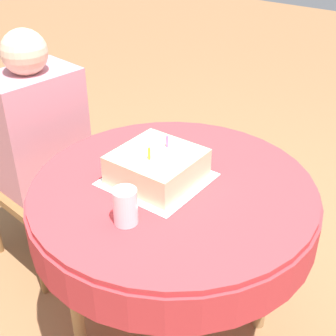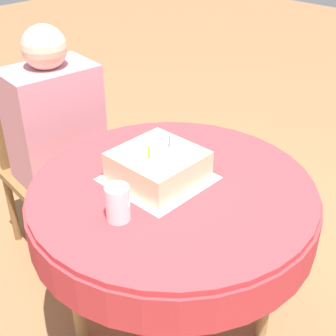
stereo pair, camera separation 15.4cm
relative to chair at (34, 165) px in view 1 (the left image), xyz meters
name	(u,v)px [view 1 (the left image)]	position (x,y,z in m)	size (l,w,h in m)	color
ground_plane	(172,334)	(-0.08, -0.87, -0.48)	(12.00, 12.00, 0.00)	#8C603D
dining_table	(173,207)	(-0.08, -0.87, 0.18)	(0.98, 0.98, 0.75)	#BC3338
chair	(34,165)	(0.00, 0.00, 0.00)	(0.51, 0.51, 0.90)	brown
person	(40,134)	(-0.01, -0.10, 0.20)	(0.41, 0.38, 1.13)	#DBB293
napkin	(157,179)	(-0.09, -0.81, 0.28)	(0.31, 0.31, 0.00)	white
birthday_cake	(157,166)	(-0.09, -0.81, 0.33)	(0.26, 0.26, 0.14)	beige
drinking_glass	(125,206)	(-0.32, -0.88, 0.33)	(0.07, 0.07, 0.11)	silver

